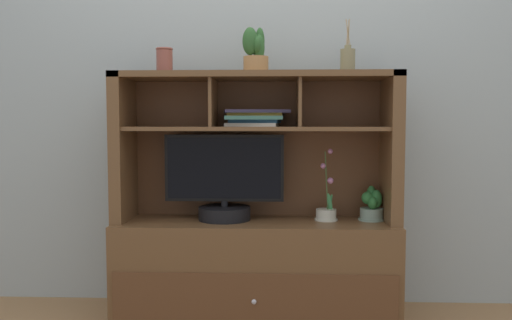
# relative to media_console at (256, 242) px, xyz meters

# --- Properties ---
(floor_plane) EXTENTS (6.00, 6.00, 0.02)m
(floor_plane) POSITION_rel_media_console_xyz_m (0.00, -0.01, -0.39)
(floor_plane) COLOR #9A6F45
(floor_plane) RESTS_ON ground
(back_wall) EXTENTS (6.00, 0.02, 2.80)m
(back_wall) POSITION_rel_media_console_xyz_m (0.00, 0.24, 1.02)
(back_wall) COLOR #A5B1B0
(back_wall) RESTS_ON ground
(media_console) EXTENTS (1.41, 0.46, 1.24)m
(media_console) POSITION_rel_media_console_xyz_m (0.00, 0.00, 0.00)
(media_console) COLOR brown
(media_console) RESTS_ON ground
(tv_monitor) EXTENTS (0.60, 0.27, 0.44)m
(tv_monitor) POSITION_rel_media_console_xyz_m (-0.16, 0.01, 0.28)
(tv_monitor) COLOR black
(tv_monitor) RESTS_ON media_console
(potted_orchid) EXTENTS (0.12, 0.12, 0.36)m
(potted_orchid) POSITION_rel_media_console_xyz_m (0.36, 0.01, 0.16)
(potted_orchid) COLOR beige
(potted_orchid) RESTS_ON media_console
(potted_fern) EXTENTS (0.13, 0.13, 0.17)m
(potted_fern) POSITION_rel_media_console_xyz_m (0.59, 0.02, 0.18)
(potted_fern) COLOR gray
(potted_fern) RESTS_ON media_console
(magazine_stack_left) EXTENTS (0.34, 0.24, 0.08)m
(magazine_stack_left) POSITION_rel_media_console_xyz_m (-0.01, 0.02, 0.63)
(magazine_stack_left) COLOR beige
(magazine_stack_left) RESTS_ON media_console
(diffuser_bottle) EXTENTS (0.07, 0.07, 0.27)m
(diffuser_bottle) POSITION_rel_media_console_xyz_m (0.46, 0.02, 0.92)
(diffuser_bottle) COLOR #847B55
(diffuser_bottle) RESTS_ON media_console
(potted_succulent) EXTENTS (0.14, 0.14, 0.23)m
(potted_succulent) POSITION_rel_media_console_xyz_m (-0.00, -0.02, 0.95)
(potted_succulent) COLOR #AE7A46
(potted_succulent) RESTS_ON media_console
(ceramic_vase) EXTENTS (0.09, 0.09, 0.13)m
(ceramic_vase) POSITION_rel_media_console_xyz_m (-0.46, -0.01, 0.92)
(ceramic_vase) COLOR brown
(ceramic_vase) RESTS_ON media_console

